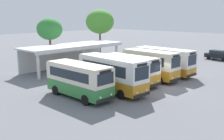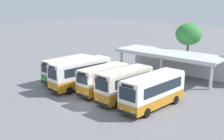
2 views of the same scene
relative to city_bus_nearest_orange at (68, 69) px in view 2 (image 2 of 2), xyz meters
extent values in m
plane|color=slate|center=(7.94, -4.59, -1.73)|extent=(180.00, 180.00, 0.00)
cylinder|color=black|center=(1.04, -2.15, -1.28)|extent=(0.24, 0.90, 0.90)
cylinder|color=black|center=(-1.14, -2.10, -1.28)|extent=(0.24, 0.90, 0.90)
cylinder|color=black|center=(1.14, 2.13, -1.28)|extent=(0.24, 0.90, 0.90)
cylinder|color=black|center=(-1.04, 2.18, -1.28)|extent=(0.24, 0.90, 0.90)
cube|color=#337F3D|center=(0.00, 0.01, -0.80)|extent=(2.43, 6.97, 1.11)
cube|color=beige|center=(0.00, 0.01, 0.52)|extent=(2.43, 6.97, 1.51)
cube|color=beige|center=(0.00, 0.01, 1.33)|extent=(2.36, 6.76, 0.12)
cube|color=black|center=(-0.08, -3.47, -1.21)|extent=(2.16, 0.15, 0.28)
cube|color=#1E2833|center=(-0.08, -3.43, 0.57)|extent=(1.87, 0.09, 0.98)
cube|color=black|center=(-0.08, -3.43, 1.15)|extent=(1.37, 0.08, 0.24)
cube|color=#1E2833|center=(1.13, 0.09, 0.57)|extent=(0.17, 5.53, 0.83)
cube|color=#1E2833|center=(-1.12, 0.14, 0.57)|extent=(0.17, 5.53, 0.83)
sphere|color=#EAEACC|center=(0.55, -3.48, -0.90)|extent=(0.20, 0.20, 0.20)
sphere|color=#EAEACC|center=(-0.70, -3.45, -0.90)|extent=(0.20, 0.20, 0.20)
cylinder|color=black|center=(4.18, -3.46, -1.28)|extent=(0.31, 0.92, 0.90)
cylinder|color=black|center=(2.10, -3.27, -1.28)|extent=(0.31, 0.92, 0.90)
cylinder|color=black|center=(4.64, 1.38, -1.28)|extent=(0.31, 0.92, 0.90)
cylinder|color=black|center=(2.57, 1.58, -1.28)|extent=(0.31, 0.92, 0.90)
cube|color=orange|center=(3.37, -0.94, -0.79)|extent=(2.93, 8.02, 1.12)
cube|color=white|center=(3.37, -0.94, 0.69)|extent=(2.93, 8.02, 1.83)
cube|color=white|center=(3.37, -0.94, 1.66)|extent=(2.84, 7.78, 0.12)
cube|color=black|center=(3.00, -4.88, -1.21)|extent=(2.07, 0.30, 0.28)
cube|color=#1E2833|center=(3.00, -4.83, 0.74)|extent=(1.79, 0.22, 1.19)
cube|color=black|center=(3.00, -4.83, 1.48)|extent=(1.31, 0.18, 0.24)
cube|color=#1E2833|center=(4.46, -0.95, 0.74)|extent=(0.64, 6.25, 1.01)
cube|color=#1E2833|center=(2.31, -0.74, 0.74)|extent=(0.64, 6.25, 1.01)
sphere|color=#EAEACC|center=(3.59, -4.93, -0.90)|extent=(0.20, 0.20, 0.20)
sphere|color=#EAEACC|center=(2.40, -4.81, -0.90)|extent=(0.20, 0.20, 0.20)
cylinder|color=black|center=(7.72, -2.59, -1.28)|extent=(0.24, 0.90, 0.90)
cylinder|color=black|center=(5.69, -2.55, -1.28)|extent=(0.24, 0.90, 0.90)
cylinder|color=black|center=(7.80, 1.41, -1.28)|extent=(0.24, 0.90, 0.90)
cylinder|color=black|center=(5.78, 1.45, -1.28)|extent=(0.24, 0.90, 0.90)
cube|color=orange|center=(6.75, -0.57, -0.78)|extent=(2.26, 6.50, 1.15)
cube|color=beige|center=(6.75, -0.57, 0.55)|extent=(2.26, 6.50, 1.50)
cube|color=beige|center=(6.75, -0.57, 1.36)|extent=(2.19, 6.30, 0.12)
cube|color=black|center=(6.68, -3.83, -1.21)|extent=(2.02, 0.14, 0.28)
cube|color=#1E2833|center=(6.68, -3.78, 0.60)|extent=(1.74, 0.09, 0.98)
cube|color=black|center=(6.68, -3.78, 1.18)|extent=(1.27, 0.08, 0.24)
cube|color=#1E2833|center=(7.80, -0.49, 0.60)|extent=(0.15, 5.16, 0.83)
cube|color=#1E2833|center=(5.70, -0.45, 0.60)|extent=(0.15, 5.16, 0.83)
sphere|color=#EAEACC|center=(7.26, -3.83, -0.90)|extent=(0.20, 0.20, 0.20)
sphere|color=#EAEACC|center=(6.09, -3.80, -0.90)|extent=(0.20, 0.20, 0.20)
cylinder|color=black|center=(11.07, -3.01, -1.28)|extent=(0.26, 0.91, 0.90)
cylinder|color=black|center=(8.97, -2.91, -1.28)|extent=(0.26, 0.91, 0.90)
cylinder|color=black|center=(11.27, 1.18, -1.28)|extent=(0.26, 0.91, 0.90)
cylinder|color=black|center=(9.17, 1.28, -1.28)|extent=(0.26, 0.91, 0.90)
cube|color=orange|center=(10.12, -0.87, -0.78)|extent=(2.52, 6.86, 1.14)
cube|color=beige|center=(10.12, -0.87, 0.67)|extent=(2.52, 6.86, 1.75)
cube|color=beige|center=(10.12, -0.87, 1.60)|extent=(2.45, 6.66, 0.12)
cube|color=black|center=(9.96, -4.27, -1.21)|extent=(2.10, 0.20, 0.28)
cube|color=#1E2833|center=(9.96, -4.23, 0.72)|extent=(1.81, 0.14, 1.14)
cube|color=black|center=(9.96, -4.23, 1.42)|extent=(1.32, 0.11, 0.24)
cube|color=#1E2833|center=(11.22, -0.82, 0.72)|extent=(0.30, 5.41, 0.96)
cube|color=#1E2833|center=(9.04, -0.71, 0.72)|extent=(0.30, 5.41, 0.96)
sphere|color=#EAEACC|center=(10.57, -4.29, -0.90)|extent=(0.20, 0.20, 0.20)
sphere|color=#EAEACC|center=(9.35, -4.23, -0.90)|extent=(0.20, 0.20, 0.20)
cylinder|color=black|center=(14.54, -3.02, -1.28)|extent=(0.25, 0.91, 0.90)
cylinder|color=black|center=(12.29, -2.94, -1.28)|extent=(0.25, 0.91, 0.90)
cylinder|color=black|center=(14.71, 1.83, -1.28)|extent=(0.25, 0.91, 0.90)
cylinder|color=black|center=(12.45, 1.91, -1.28)|extent=(0.25, 0.91, 0.90)
cube|color=orange|center=(13.50, -0.56, -0.87)|extent=(2.62, 7.91, 0.95)
cube|color=white|center=(13.50, -0.56, 0.54)|extent=(2.62, 7.91, 1.86)
cube|color=white|center=(13.50, -0.56, 1.53)|extent=(2.54, 7.67, 0.12)
cube|color=black|center=(13.36, -4.50, -1.21)|extent=(2.24, 0.18, 0.28)
cube|color=#1E2833|center=(13.36, -4.45, 0.59)|extent=(1.93, 0.12, 1.21)
cube|color=black|center=(13.36, -4.45, 1.35)|extent=(1.41, 0.10, 0.24)
cube|color=#1E2833|center=(14.67, -0.50, 0.59)|extent=(0.26, 6.26, 1.03)
cube|color=#1E2833|center=(12.33, -0.42, 0.59)|extent=(0.26, 6.26, 1.03)
sphere|color=#EAEACC|center=(14.01, -4.51, -0.90)|extent=(0.20, 0.20, 0.20)
sphere|color=#EAEACC|center=(12.71, -4.47, -0.90)|extent=(0.20, 0.20, 0.20)
cylinder|color=silver|center=(1.44, 8.95, -0.13)|extent=(0.36, 0.36, 3.20)
cylinder|color=silver|center=(8.36, 8.95, -0.13)|extent=(0.36, 0.36, 3.20)
cylinder|color=silver|center=(15.28, 8.95, -0.13)|extent=(0.36, 0.36, 3.20)
cube|color=silver|center=(8.36, 12.96, -0.13)|extent=(14.63, 0.20, 3.20)
cube|color=silver|center=(8.36, 10.86, 1.57)|extent=(15.13, 4.92, 0.20)
cube|color=silver|center=(8.36, 8.45, 1.33)|extent=(15.13, 0.10, 0.28)
cylinder|color=slate|center=(7.26, 10.48, -1.51)|extent=(0.03, 0.03, 0.44)
cylinder|color=slate|center=(6.91, 10.47, -1.51)|extent=(0.03, 0.03, 0.44)
cylinder|color=slate|center=(7.26, 10.83, -1.51)|extent=(0.03, 0.03, 0.44)
cylinder|color=slate|center=(6.90, 10.83, -1.51)|extent=(0.03, 0.03, 0.44)
cube|color=yellow|center=(7.08, 10.65, -1.27)|extent=(0.44, 0.44, 0.04)
cube|color=yellow|center=(7.08, 10.85, -1.07)|extent=(0.44, 0.04, 0.40)
cylinder|color=slate|center=(7.85, 10.48, -1.51)|extent=(0.03, 0.03, 0.44)
cylinder|color=slate|center=(7.49, 10.47, -1.51)|extent=(0.03, 0.03, 0.44)
cylinder|color=slate|center=(7.84, 10.83, -1.51)|extent=(0.03, 0.03, 0.44)
cylinder|color=slate|center=(7.49, 10.82, -1.51)|extent=(0.03, 0.03, 0.44)
cube|color=yellow|center=(7.67, 10.65, -1.27)|extent=(0.44, 0.44, 0.04)
cube|color=yellow|center=(7.67, 10.85, -1.07)|extent=(0.44, 0.04, 0.40)
cylinder|color=slate|center=(8.44, 10.40, -1.51)|extent=(0.03, 0.03, 0.44)
cylinder|color=slate|center=(8.08, 10.40, -1.51)|extent=(0.03, 0.03, 0.44)
cylinder|color=slate|center=(8.43, 10.75, -1.51)|extent=(0.03, 0.03, 0.44)
cylinder|color=slate|center=(8.08, 10.75, -1.51)|extent=(0.03, 0.03, 0.44)
cube|color=yellow|center=(8.26, 10.57, -1.27)|extent=(0.44, 0.44, 0.04)
cube|color=yellow|center=(8.26, 10.77, -1.07)|extent=(0.44, 0.04, 0.40)
cylinder|color=slate|center=(9.02, 10.46, -1.51)|extent=(0.03, 0.03, 0.44)
cylinder|color=slate|center=(8.67, 10.46, -1.51)|extent=(0.03, 0.03, 0.44)
cylinder|color=slate|center=(9.02, 10.82, -1.51)|extent=(0.03, 0.03, 0.44)
cylinder|color=slate|center=(8.67, 10.81, -1.51)|extent=(0.03, 0.03, 0.44)
cube|color=yellow|center=(8.85, 10.64, -1.27)|extent=(0.44, 0.44, 0.04)
cube|color=yellow|center=(8.85, 10.84, -1.07)|extent=(0.44, 0.04, 0.40)
cylinder|color=slate|center=(9.61, 10.40, -1.51)|extent=(0.03, 0.03, 0.44)
cylinder|color=slate|center=(9.26, 10.40, -1.51)|extent=(0.03, 0.03, 0.44)
cylinder|color=slate|center=(9.61, 10.76, -1.51)|extent=(0.03, 0.03, 0.44)
cylinder|color=slate|center=(9.26, 10.75, -1.51)|extent=(0.03, 0.03, 0.44)
cube|color=yellow|center=(9.44, 10.58, -1.27)|extent=(0.44, 0.44, 0.04)
cube|color=yellow|center=(9.43, 10.78, -1.07)|extent=(0.44, 0.04, 0.40)
cylinder|color=brown|center=(8.27, 16.26, 0.23)|extent=(0.32, 0.32, 3.93)
ellipsoid|color=#338438|center=(8.27, 16.26, 3.63)|extent=(3.84, 3.84, 3.26)
camera|label=1|loc=(-15.32, -18.07, 5.64)|focal=42.69mm
camera|label=2|loc=(29.20, -24.27, 9.11)|focal=47.95mm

